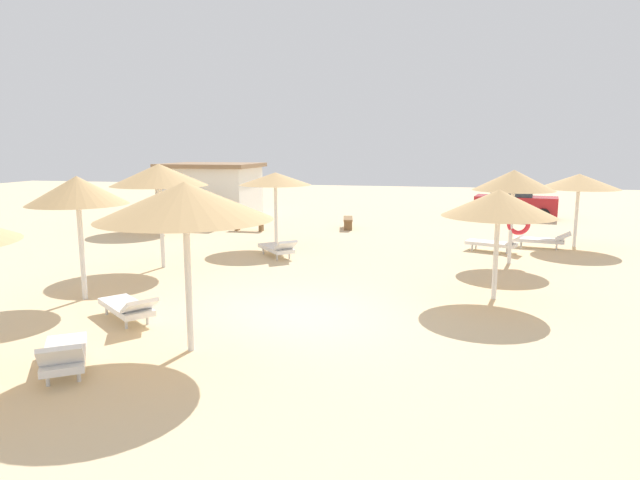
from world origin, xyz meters
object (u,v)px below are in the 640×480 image
(parasol_2, at_px, (275,179))
(lounger_3, at_px, (64,354))
(lounger_0, at_px, (495,243))
(parasol_8, at_px, (499,203))
(parasol_4, at_px, (579,182))
(beach_cabana, at_px, (212,191))
(lounger_1, at_px, (128,307))
(bench_0, at_px, (348,221))
(parked_car, at_px, (515,202))
(parasol_1, at_px, (77,191))
(lounger_4, at_px, (543,240))
(bench_1, at_px, (234,218))
(parasol_5, at_px, (156,177))
(parasol_7, at_px, (159,175))
(lounger_2, at_px, (278,248))
(parasol_0, at_px, (514,181))
(parasol_3, at_px, (185,201))
(bench_2, at_px, (249,223))

(parasol_2, xyz_separation_m, lounger_3, (-0.02, -11.64, -2.16))
(lounger_0, bearing_deg, parasol_8, -95.21)
(parasol_4, height_order, beach_cabana, beach_cabana)
(lounger_1, bearing_deg, lounger_0, 49.69)
(bench_0, xyz_separation_m, parked_car, (7.76, 5.54, 0.48))
(parasol_1, relative_size, lounger_3, 1.55)
(lounger_4, bearing_deg, bench_0, 157.63)
(bench_1, bearing_deg, lounger_1, -77.58)
(parasol_1, bearing_deg, bench_0, 71.46)
(parasol_5, bearing_deg, lounger_4, -2.85)
(parasol_7, relative_size, lounger_2, 1.69)
(bench_0, bearing_deg, bench_1, -177.40)
(parasol_0, height_order, parked_car, parasol_0)
(parasol_4, xyz_separation_m, lounger_2, (-10.10, -4.23, -2.08))
(lounger_1, bearing_deg, parasol_4, 45.50)
(parasol_0, distance_m, lounger_0, 2.99)
(parasol_0, height_order, parasol_4, parasol_0)
(lounger_0, bearing_deg, parasol_2, -174.62)
(lounger_1, xyz_separation_m, lounger_2, (1.10, 7.17, 0.00))
(parasol_8, xyz_separation_m, bench_0, (-5.39, 10.57, -1.98))
(parasol_3, relative_size, parasol_7, 0.98)
(parasol_0, relative_size, beach_cabana, 0.64)
(lounger_3, xyz_separation_m, bench_0, (1.83, 16.67, 0.03))
(parasol_4, xyz_separation_m, lounger_4, (-1.17, -0.53, -2.08))
(lounger_1, bearing_deg, parasol_5, 116.21)
(bench_2, relative_size, beach_cabana, 0.33)
(lounger_0, height_order, bench_0, lounger_0)
(parasol_4, distance_m, lounger_1, 16.11)
(lounger_1, bearing_deg, parasol_8, 24.27)
(parasol_0, height_order, parasol_1, parasol_1)
(lounger_1, height_order, lounger_3, lounger_3)
(parasol_3, height_order, lounger_3, parasol_3)
(parasol_5, bearing_deg, parasol_4, -0.85)
(parasol_2, distance_m, bench_0, 5.76)
(parasol_2, bearing_deg, parasol_8, -37.55)
(parasol_0, xyz_separation_m, parasol_3, (-6.49, -9.09, 0.12))
(parasol_0, distance_m, beach_cabana, 15.77)
(parasol_0, height_order, lounger_1, parasol_0)
(parasol_2, bearing_deg, lounger_1, -93.08)
(parasol_5, relative_size, parasol_7, 0.99)
(parasol_0, bearing_deg, parked_car, 82.57)
(parasol_0, bearing_deg, parasol_4, 53.23)
(lounger_4, bearing_deg, parasol_0, -116.21)
(parasol_7, bearing_deg, parasol_5, 119.99)
(bench_2, bearing_deg, lounger_0, -15.04)
(parasol_2, relative_size, beach_cabana, 0.59)
(lounger_2, distance_m, bench_0, 6.97)
(parasol_7, xyz_separation_m, beach_cabana, (-3.13, 10.96, -1.38))
(bench_2, bearing_deg, lounger_1, -81.74)
(bench_1, bearing_deg, lounger_3, -77.95)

